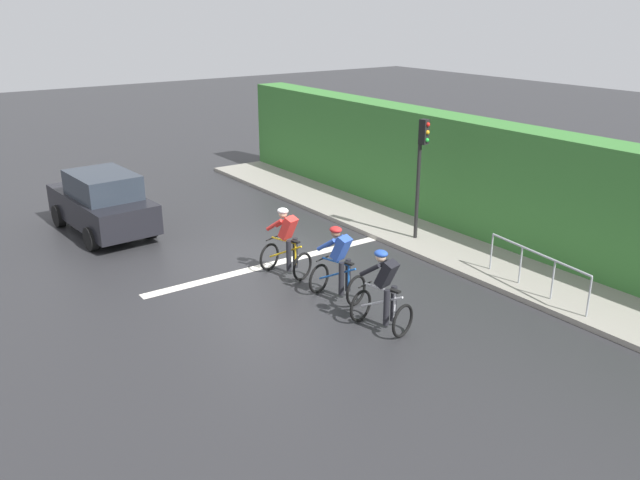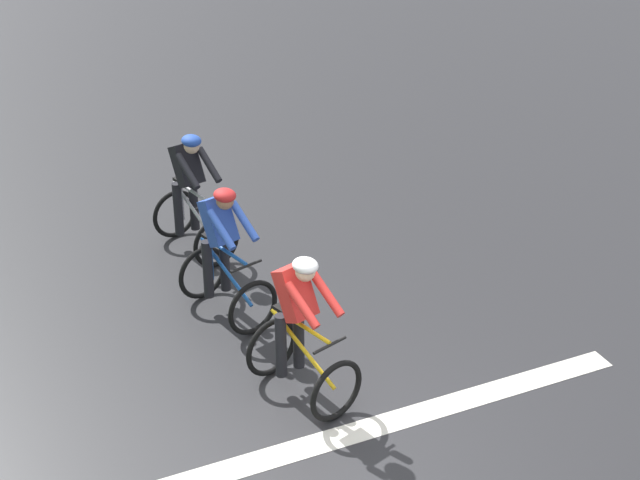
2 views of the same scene
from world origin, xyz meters
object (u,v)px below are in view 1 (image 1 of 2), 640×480
Objects in this scene: cyclist_second at (339,265)px; cyclist_lead at (384,293)px; car_black at (102,203)px; pedestrian_railing_kerbside at (537,264)px; cyclist_mid at (287,244)px; traffic_light_near_crossing at (421,162)px.

cyclist_lead is at bearing 85.10° from cyclist_second.
cyclist_lead is 1.00× the size of cyclist_second.
car_black is 11.66m from pedestrian_railing_kerbside.
cyclist_lead and cyclist_mid have the same top height.
pedestrian_railing_kerbside is at bearing 85.82° from traffic_light_near_crossing.
pedestrian_railing_kerbside is (-3.64, 2.36, -0.03)m from cyclist_second.
car_black reaches higher than pedestrian_railing_kerbside.
cyclist_lead is 3.43m from cyclist_mid.
traffic_light_near_crossing is (-4.13, 0.10, 1.43)m from cyclist_mid.
cyclist_second is 4.52m from traffic_light_near_crossing.
car_black reaches higher than cyclist_mid.
cyclist_lead is at bearing 39.28° from traffic_light_near_crossing.
traffic_light_near_crossing is (-3.94, -1.69, 1.43)m from cyclist_second.
cyclist_mid is 0.50× the size of traffic_light_near_crossing.
cyclist_second is at bearing -33.01° from pedestrian_railing_kerbside.
traffic_light_near_crossing is (-4.08, -3.33, 1.43)m from cyclist_lead.
cyclist_second is 1.80m from cyclist_mid.
cyclist_second is 0.50× the size of traffic_light_near_crossing.
cyclist_mid is (0.05, -3.43, 0.00)m from cyclist_lead.
traffic_light_near_crossing reaches higher than pedestrian_railing_kerbside.
traffic_light_near_crossing is at bearing -140.72° from cyclist_lead.
traffic_light_near_crossing reaches higher than cyclist_lead.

